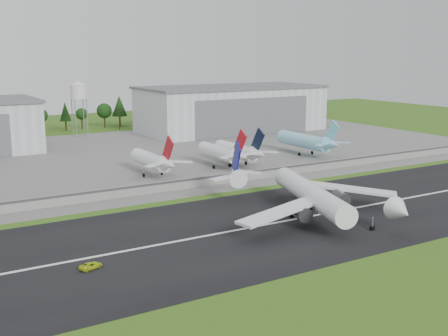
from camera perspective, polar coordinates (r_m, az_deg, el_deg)
ground at (r=142.59m, az=9.89°, el=-6.15°), size 600.00×600.00×0.00m
runway at (r=149.91m, az=7.39°, el=-5.16°), size 320.00×60.00×0.10m
runway_centerline at (r=149.90m, az=7.40°, el=-5.14°), size 220.00×1.00×0.02m
apron at (r=243.48m, az=-8.79°, el=1.30°), size 320.00×150.00×0.10m
blast_fence at (r=185.62m, az=-1.19°, el=-1.23°), size 240.00×0.61×3.50m
hangar_east at (r=315.27m, az=0.75°, el=6.07°), size 102.00×47.00×25.20m
water_tower at (r=300.05m, az=-14.58°, el=7.71°), size 8.40×8.40×29.40m
utility_poles at (r=318.20m, az=-14.26°, el=3.47°), size 230.00×3.00×12.00m
treeline at (r=332.49m, az=-15.02°, el=3.77°), size 320.00×16.00×22.00m
main_airliner at (r=151.19m, az=8.95°, el=-3.16°), size 54.50×57.87×18.17m
ground_vehicle at (r=118.53m, az=-13.38°, el=-9.62°), size 5.35×3.64×1.36m
parked_jet_red_a at (r=198.68m, az=-7.11°, el=0.75°), size 7.36×31.29×16.43m
parked_jet_red_b at (r=211.52m, az=-0.05°, el=1.53°), size 7.36×31.29×16.53m
parked_jet_navy at (r=215.45m, az=1.69°, el=1.72°), size 7.36×31.29×16.58m
parked_jet_skyblue at (r=241.17m, az=8.55°, el=2.70°), size 7.36×37.29×16.81m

